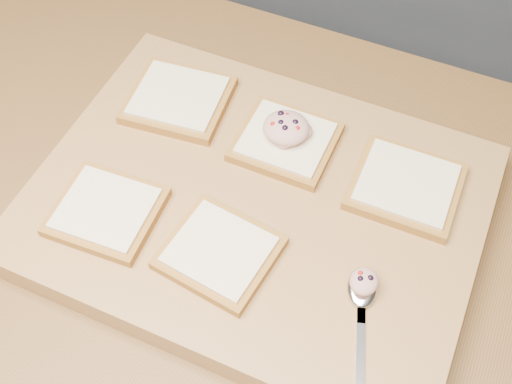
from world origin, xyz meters
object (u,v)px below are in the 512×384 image
Objects in this scene: spoon at (362,298)px; cutting_board at (256,207)px; bread_far_center at (286,141)px; tuna_salad_dollop at (286,128)px.

cutting_board is at bearing 154.30° from spoon.
bread_far_center is 0.74× the size of spoon.
tuna_salad_dollop is (0.00, 0.09, 0.05)m from cutting_board.
tuna_salad_dollop is (-0.00, 0.00, 0.02)m from bread_far_center.
tuna_salad_dollop is 0.23m from spoon.
bread_far_center reaches higher than cutting_board.
spoon is (0.16, -0.17, -0.00)m from bread_far_center.
cutting_board is 0.18m from spoon.
cutting_board is 0.11m from tuna_salad_dollop.
tuna_salad_dollop is at bearing 89.91° from cutting_board.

